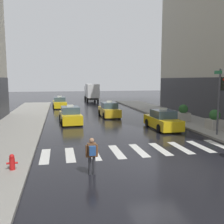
# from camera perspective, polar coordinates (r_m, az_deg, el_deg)

# --- Properties ---
(ground_plane) EXTENTS (160.00, 160.00, 0.00)m
(ground_plane) POSITION_cam_1_polar(r_m,az_deg,el_deg) (12.23, 10.80, -12.58)
(ground_plane) COLOR black
(crosswalk_markings) EXTENTS (11.30, 2.80, 0.01)m
(crosswalk_markings) POSITION_cam_1_polar(r_m,az_deg,el_deg) (14.89, 6.25, -8.79)
(crosswalk_markings) COLOR silver
(crosswalk_markings) RESTS_ON ground
(traffic_light_pole) EXTENTS (0.44, 0.84, 4.80)m
(traffic_light_pole) POSITION_cam_1_polar(r_m,az_deg,el_deg) (19.50, 23.82, 4.18)
(traffic_light_pole) COLOR #47474C
(traffic_light_pole) RESTS_ON curb_right
(taxi_lead) EXTENTS (1.94, 4.54, 1.80)m
(taxi_lead) POSITION_cam_1_polar(r_m,az_deg,el_deg) (21.41, 11.63, -1.92)
(taxi_lead) COLOR yellow
(taxi_lead) RESTS_ON ground
(taxi_second) EXTENTS (2.13, 4.63, 1.80)m
(taxi_second) POSITION_cam_1_polar(r_m,az_deg,el_deg) (24.00, -9.64, -0.87)
(taxi_second) COLOR yellow
(taxi_second) RESTS_ON ground
(taxi_third) EXTENTS (1.97, 4.56, 1.80)m
(taxi_third) POSITION_cam_1_polar(r_m,az_deg,el_deg) (28.00, -0.67, 0.43)
(taxi_third) COLOR gold
(taxi_third) RESTS_ON ground
(taxi_fourth) EXTENTS (2.12, 4.63, 1.80)m
(taxi_fourth) POSITION_cam_1_polar(r_m,az_deg,el_deg) (37.46, -12.06, 2.05)
(taxi_fourth) COLOR yellow
(taxi_fourth) RESTS_ON ground
(box_truck) EXTENTS (2.37, 7.57, 3.35)m
(box_truck) POSITION_cam_1_polar(r_m,az_deg,el_deg) (48.14, -4.75, 4.71)
(box_truck) COLOR #2D2D2D
(box_truck) RESTS_ON ground
(pedestrian_with_backpack) EXTENTS (0.55, 0.43, 1.65)m
(pedestrian_with_backpack) POSITION_cam_1_polar(r_m,az_deg,el_deg) (10.94, -4.68, -9.53)
(pedestrian_with_backpack) COLOR #333338
(pedestrian_with_backpack) RESTS_ON ground
(fire_hydrant) EXTENTS (0.48, 0.24, 0.72)m
(fire_hydrant) POSITION_cam_1_polar(r_m,az_deg,el_deg) (12.11, -22.15, -10.67)
(fire_hydrant) COLOR red
(fire_hydrant) RESTS_ON curb_left
(planter_near_corner) EXTENTS (1.10, 1.10, 1.60)m
(planter_near_corner) POSITION_cam_1_polar(r_m,az_deg,el_deg) (21.86, 22.66, -1.76)
(planter_near_corner) COLOR #A8A399
(planter_near_corner) RESTS_ON curb_right
(planter_mid_block) EXTENTS (1.10, 1.10, 1.60)m
(planter_mid_block) POSITION_cam_1_polar(r_m,az_deg,el_deg) (25.27, 16.16, -0.30)
(planter_mid_block) COLOR #A8A399
(planter_mid_block) RESTS_ON curb_right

